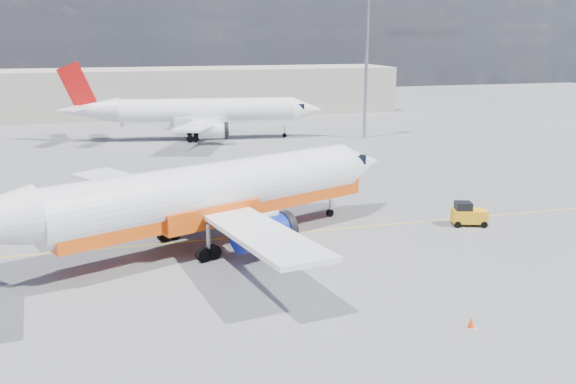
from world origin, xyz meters
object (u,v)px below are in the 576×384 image
object	(u,v)px
main_jet	(200,196)
gse_tug	(468,214)
second_jet	(200,113)
traffic_cone	(471,323)

from	to	relation	value
main_jet	gse_tug	world-z (taller)	main_jet
main_jet	second_jet	distance (m)	45.50
traffic_cone	main_jet	bearing A→B (deg)	124.75
gse_tug	main_jet	bearing A→B (deg)	-164.09
main_jet	traffic_cone	world-z (taller)	main_jet
main_jet	traffic_cone	size ratio (longest dim) A/B	61.61
second_jet	main_jet	bearing A→B (deg)	-90.80
second_jet	gse_tug	world-z (taller)	second_jet
main_jet	second_jet	size ratio (longest dim) A/B	1.00
main_jet	gse_tug	xyz separation A→B (m)	(19.95, -0.33, -2.74)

